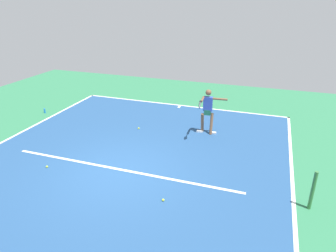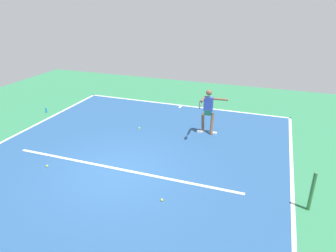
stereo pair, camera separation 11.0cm
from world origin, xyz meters
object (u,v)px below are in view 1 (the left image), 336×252
tennis_ball_near_player (139,128)px  water_bottle (45,111)px  tennis_player (208,109)px  tennis_ball_centre_court (47,167)px  tennis_ball_by_baseline (163,200)px  net_post (313,191)px

tennis_ball_near_player → water_bottle: water_bottle is taller
tennis_player → tennis_ball_centre_court: tennis_player is taller
tennis_ball_by_baseline → tennis_ball_near_player: size_ratio=1.00×
tennis_ball_by_baseline → water_bottle: bearing=-30.6°
tennis_player → tennis_ball_near_player: bearing=6.2°
net_post → tennis_player: tennis_player is taller
tennis_ball_near_player → water_bottle: 4.81m
tennis_ball_near_player → water_bottle: bearing=-3.1°
tennis_player → tennis_ball_centre_court: 5.94m
net_post → tennis_ball_near_player: size_ratio=16.21×
net_post → tennis_player: 5.01m
tennis_ball_by_baseline → water_bottle: size_ratio=0.30×
tennis_ball_by_baseline → water_bottle: (7.33, -4.33, 0.08)m
tennis_ball_centre_court → net_post: bearing=-176.0°
net_post → tennis_ball_by_baseline: (3.56, 0.92, -0.50)m
tennis_ball_by_baseline → tennis_ball_centre_court: 4.01m
net_post → tennis_ball_near_player: net_post is taller
net_post → tennis_ball_near_player: (6.08, -3.15, -0.50)m
tennis_player → tennis_ball_by_baseline: size_ratio=26.72×
tennis_ball_centre_court → water_bottle: water_bottle is taller
net_post → tennis_player: (3.42, -3.63, 0.48)m
tennis_player → tennis_ball_near_player: (2.66, 0.48, -0.98)m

